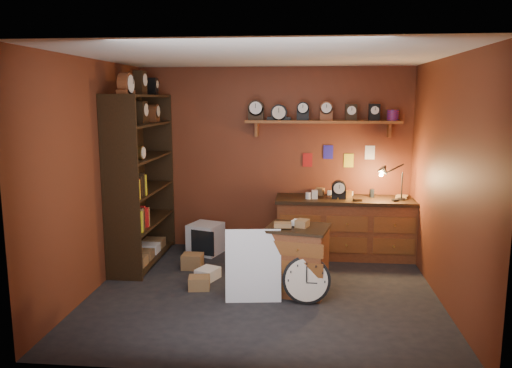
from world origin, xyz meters
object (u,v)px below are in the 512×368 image
object	(u,v)px
big_round_clock	(306,280)
low_cabinet	(297,257)
workbench	(345,224)
shelving_unit	(139,172)

from	to	relation	value
big_round_clock	low_cabinet	bearing A→B (deg)	109.94
workbench	low_cabinet	bearing A→B (deg)	-114.75
workbench	big_round_clock	bearing A→B (deg)	-107.68
shelving_unit	workbench	world-z (taller)	shelving_unit
shelving_unit	low_cabinet	xyz separation A→B (m)	(2.18, -0.94, -0.83)
shelving_unit	big_round_clock	world-z (taller)	shelving_unit
workbench	big_round_clock	size ratio (longest dim) A/B	3.70
shelving_unit	low_cabinet	world-z (taller)	shelving_unit
workbench	shelving_unit	bearing A→B (deg)	-170.13
shelving_unit	big_round_clock	size ratio (longest dim) A/B	4.81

